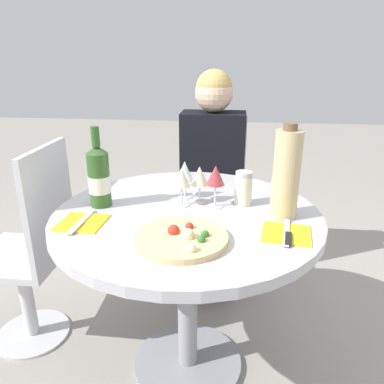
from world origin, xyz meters
TOP-DOWN VIEW (x-y plane):
  - ground_plane at (0.00, 0.00)m, footprint 12.00×12.00m
  - dining_table at (0.00, 0.00)m, footprint 0.97×0.97m
  - chair_behind_diner at (0.04, 0.85)m, footprint 0.37×0.37m
  - seated_diner at (0.04, 0.71)m, footprint 0.35×0.42m
  - chair_empty_side at (-0.69, 0.10)m, footprint 0.37×0.37m
  - pizza_large at (0.01, -0.23)m, footprint 0.29×0.29m
  - wine_bottle at (-0.33, 0.03)m, footprint 0.08×0.08m
  - tall_carafe at (0.34, -0.00)m, footprint 0.09×0.09m
  - sugar_shaker at (0.20, 0.10)m, footprint 0.07×0.07m
  - wine_glass_front_left at (-0.03, 0.06)m, footprint 0.06×0.06m
  - wine_glass_front_right at (0.10, 0.06)m, footprint 0.07×0.07m
  - wine_glass_center at (0.03, 0.10)m, footprint 0.07×0.07m
  - wine_glass_back_left at (-0.03, 0.15)m, footprint 0.07×0.07m
  - place_setting_left at (-0.34, -0.14)m, footprint 0.16×0.19m
  - place_setting_right at (0.34, -0.14)m, footprint 0.17×0.19m

SIDE VIEW (x-z plane):
  - ground_plane at x=0.00m, z-range 0.00..0.00m
  - chair_behind_diner at x=0.04m, z-range -0.02..0.90m
  - chair_empty_side at x=-0.69m, z-range -0.02..0.90m
  - seated_diner at x=0.04m, z-range -0.04..1.13m
  - dining_table at x=0.00m, z-range 0.23..0.94m
  - place_setting_left at x=-0.34m, z-range 0.71..0.72m
  - place_setting_right at x=0.34m, z-range 0.71..0.72m
  - pizza_large at x=0.01m, z-range 0.70..0.75m
  - sugar_shaker at x=0.20m, z-range 0.71..0.84m
  - wine_glass_center at x=0.03m, z-range 0.74..0.89m
  - wine_glass_back_left at x=-0.03m, z-range 0.74..0.89m
  - wine_glass_front_left at x=-0.03m, z-range 0.75..0.90m
  - wine_bottle at x=-0.33m, z-range 0.68..0.98m
  - wine_glass_front_right at x=0.10m, z-range 0.75..0.91m
  - tall_carafe at x=0.34m, z-range 0.71..1.03m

